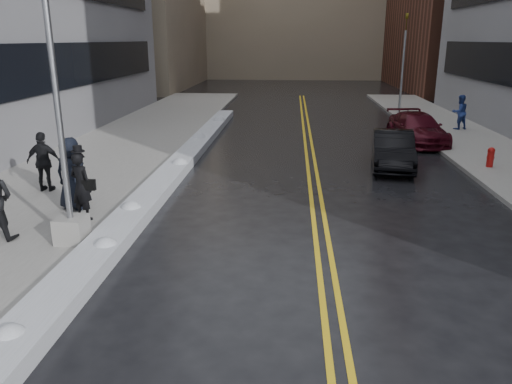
% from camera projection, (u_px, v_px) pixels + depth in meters
% --- Properties ---
extents(ground, '(160.00, 160.00, 0.00)m').
position_uv_depth(ground, '(198.00, 294.00, 9.48)').
color(ground, black).
rests_on(ground, ground).
extents(sidewalk_west, '(5.50, 50.00, 0.15)m').
position_uv_depth(sidewalk_west, '(99.00, 162.00, 19.39)').
color(sidewalk_west, gray).
rests_on(sidewalk_west, ground).
extents(lane_line_left, '(0.12, 50.00, 0.01)m').
position_uv_depth(lane_line_left, '(308.00, 167.00, 18.85)').
color(lane_line_left, gold).
rests_on(lane_line_left, ground).
extents(lane_line_right, '(0.12, 50.00, 0.01)m').
position_uv_depth(lane_line_right, '(316.00, 168.00, 18.83)').
color(lane_line_right, gold).
rests_on(lane_line_right, ground).
extents(snow_ridge, '(0.90, 30.00, 0.34)m').
position_uv_depth(snow_ridge, '(170.00, 174.00, 17.23)').
color(snow_ridge, silver).
rests_on(snow_ridge, ground).
extents(lamppost, '(0.65, 0.65, 7.62)m').
position_uv_depth(lamppost, '(61.00, 140.00, 10.87)').
color(lamppost, gray).
rests_on(lamppost, sidewalk_west).
extents(fire_hydrant, '(0.26, 0.26, 0.73)m').
position_uv_depth(fire_hydrant, '(491.00, 156.00, 18.23)').
color(fire_hydrant, maroon).
rests_on(fire_hydrant, sidewalk_east).
extents(traffic_signal, '(0.16, 0.20, 6.00)m').
position_uv_depth(traffic_signal, '(403.00, 60.00, 30.78)').
color(traffic_signal, gray).
rests_on(traffic_signal, sidewalk_east).
extents(pedestrian_fedora, '(0.77, 0.65, 1.79)m').
position_uv_depth(pedestrian_fedora, '(81.00, 186.00, 12.77)').
color(pedestrian_fedora, black).
rests_on(pedestrian_fedora, sidewalk_west).
extents(pedestrian_c, '(1.10, 0.86, 2.00)m').
position_uv_depth(pedestrian_c, '(71.00, 174.00, 13.54)').
color(pedestrian_c, black).
rests_on(pedestrian_c, sidewalk_west).
extents(pedestrian_d, '(1.08, 0.45, 1.83)m').
position_uv_depth(pedestrian_d, '(44.00, 162.00, 15.20)').
color(pedestrian_d, black).
rests_on(pedestrian_d, sidewalk_west).
extents(pedestrian_east, '(1.03, 0.92, 1.76)m').
position_uv_depth(pedestrian_east, '(460.00, 112.00, 25.77)').
color(pedestrian_east, navy).
rests_on(pedestrian_east, sidewalk_east).
extents(car_black, '(1.97, 4.30, 1.37)m').
position_uv_depth(car_black, '(393.00, 150.00, 18.64)').
color(car_black, black).
rests_on(car_black, ground).
extents(car_maroon, '(2.35, 4.89, 1.37)m').
position_uv_depth(car_maroon, '(417.00, 129.00, 23.06)').
color(car_maroon, '#410A15').
rests_on(car_maroon, ground).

